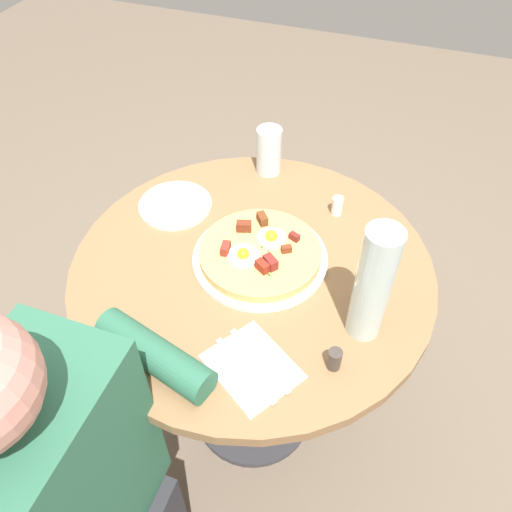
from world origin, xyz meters
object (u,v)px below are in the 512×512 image
at_px(dining_table, 252,309).
at_px(pizza_plate, 260,258).
at_px(water_glass, 269,151).
at_px(breakfast_pizza, 260,252).
at_px(pepper_shaker, 334,359).
at_px(water_bottle, 373,285).
at_px(knife, 259,360).
at_px(salt_shaker, 337,206).
at_px(fork, 245,370).
at_px(bread_plate, 175,205).

distance_m(dining_table, pizza_plate, 0.18).
bearing_deg(water_glass, breakfast_pizza, 15.30).
xyz_separation_m(dining_table, pepper_shaker, (0.20, 0.24, 0.20)).
relative_size(pizza_plate, water_bottle, 1.15).
xyz_separation_m(knife, salt_shaker, (-0.48, 0.04, 0.02)).
relative_size(breakfast_pizza, water_glass, 2.14).
height_order(water_glass, water_bottle, water_bottle).
relative_size(pizza_plate, salt_shaker, 6.33).
bearing_deg(dining_table, water_glass, -167.46).
relative_size(fork, knife, 1.00).
bearing_deg(water_glass, knife, 17.04).
bearing_deg(pizza_plate, breakfast_pizza, -122.61).
bearing_deg(fork, water_glass, 136.83).
bearing_deg(salt_shaker, knife, -4.58).
bearing_deg(pizza_plate, bread_plate, -111.18).
bearing_deg(water_bottle, pizza_plate, -112.82).
xyz_separation_m(dining_table, breakfast_pizza, (-0.02, 0.01, 0.20)).
xyz_separation_m(bread_plate, water_glass, (-0.23, 0.18, 0.06)).
height_order(pizza_plate, water_bottle, water_bottle).
bearing_deg(pepper_shaker, bread_plate, -123.13).
height_order(breakfast_pizza, water_bottle, water_bottle).
bearing_deg(breakfast_pizza, salt_shaker, 149.35).
relative_size(dining_table, water_glass, 6.37).
bearing_deg(water_glass, salt_shaker, 63.28).
xyz_separation_m(knife, water_glass, (-0.59, -0.18, 0.06)).
bearing_deg(salt_shaker, bread_plate, -73.89).
height_order(dining_table, knife, knife).
bearing_deg(water_glass, fork, 14.62).
xyz_separation_m(pizza_plate, breakfast_pizza, (-0.00, -0.00, 0.02)).
height_order(breakfast_pizza, salt_shaker, breakfast_pizza).
bearing_deg(breakfast_pizza, knife, 19.18).
relative_size(knife, salt_shaker, 3.61).
distance_m(pizza_plate, water_bottle, 0.32).
height_order(fork, knife, same).
distance_m(water_bottle, pepper_shaker, 0.16).
relative_size(dining_table, pepper_shaker, 17.35).
height_order(breakfast_pizza, knife, breakfast_pizza).
distance_m(pizza_plate, fork, 0.30).
height_order(dining_table, breakfast_pizza, breakfast_pizza).
height_order(water_bottle, salt_shaker, water_bottle).
height_order(bread_plate, fork, bread_plate).
distance_m(breakfast_pizza, bread_plate, 0.29).
xyz_separation_m(pizza_plate, water_glass, (-0.33, -0.09, 0.06)).
distance_m(pizza_plate, knife, 0.28).
distance_m(bread_plate, fork, 0.53).
relative_size(fork, water_bottle, 0.65).
height_order(pizza_plate, bread_plate, pizza_plate).
bearing_deg(fork, knife, 90.00).
bearing_deg(water_bottle, fork, -46.83).
distance_m(fork, knife, 0.04).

